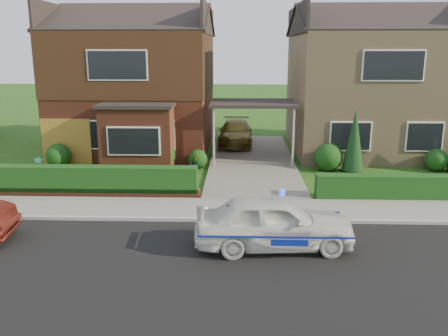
{
  "coord_description": "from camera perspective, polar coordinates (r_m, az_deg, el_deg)",
  "views": [
    {
      "loc": [
        -0.59,
        -10.41,
        5.09
      ],
      "look_at": [
        -1.05,
        3.5,
        1.57
      ],
      "focal_mm": 38.0,
      "sensor_mm": 36.0,
      "label": 1
    }
  ],
  "objects": [
    {
      "name": "sidewalk",
      "position": [
        15.37,
        4.02,
        -4.99
      ],
      "size": [
        60.0,
        2.0,
        0.1
      ],
      "primitive_type": "cube",
      "color": "slate",
      "rests_on": "ground"
    },
    {
      "name": "road",
      "position": [
        11.6,
        4.74,
        -11.88
      ],
      "size": [
        60.0,
        6.0,
        0.02
      ],
      "primitive_type": "cube",
      "color": "black",
      "rests_on": "ground"
    },
    {
      "name": "conifer_a",
      "position": [
        20.54,
        15.38,
        3.05
      ],
      "size": [
        0.9,
        0.9,
        2.6
      ],
      "primitive_type": "cone",
      "color": "black",
      "rests_on": "ground"
    },
    {
      "name": "potted_plant_c",
      "position": [
        18.23,
        -10.86,
        -0.93
      ],
      "size": [
        0.47,
        0.47,
        0.83
      ],
      "primitive_type": "imported",
      "rotation": [
        0.0,
        0.0,
        1.59
      ],
      "color": "gray",
      "rests_on": "ground"
    },
    {
      "name": "house_right",
      "position": [
        25.27,
        16.83,
        10.36
      ],
      "size": [
        7.5,
        8.06,
        7.25
      ],
      "color": "tan",
      "rests_on": "ground"
    },
    {
      "name": "shrub_right_near",
      "position": [
        20.66,
        12.43,
        1.3
      ],
      "size": [
        1.2,
        1.2,
        1.2
      ],
      "primitive_type": "sphere",
      "color": "#143C13",
      "rests_on": "ground"
    },
    {
      "name": "kerb",
      "position": [
        14.38,
        4.17,
        -6.32
      ],
      "size": [
        60.0,
        0.16,
        0.12
      ],
      "primitive_type": "cube",
      "color": "#9E9993",
      "rests_on": "ground"
    },
    {
      "name": "potted_plant_a",
      "position": [
        21.3,
        -21.41,
        0.3
      ],
      "size": [
        0.42,
        0.36,
        0.67
      ],
      "primitive_type": "imported",
      "rotation": [
        0.0,
        0.0,
        0.43
      ],
      "color": "gray",
      "rests_on": "ground"
    },
    {
      "name": "driveway",
      "position": [
        22.0,
        3.39,
        0.95
      ],
      "size": [
        3.8,
        12.0,
        0.12
      ],
      "primitive_type": "cube",
      "color": "#666059",
      "rests_on": "ground"
    },
    {
      "name": "hedge_left",
      "position": [
        17.45,
        -15.58,
        -3.31
      ],
      "size": [
        7.5,
        0.55,
        0.9
      ],
      "primitive_type": "cube",
      "color": "#143C13",
      "rests_on": "ground"
    },
    {
      "name": "ground",
      "position": [
        11.6,
        4.74,
        -11.88
      ],
      "size": [
        120.0,
        120.0,
        0.0
      ],
      "primitive_type": "plane",
      "color": "#144813",
      "rests_on": "ground"
    },
    {
      "name": "carport_link",
      "position": [
        21.51,
        3.5,
        7.67
      ],
      "size": [
        3.8,
        3.0,
        2.77
      ],
      "color": "black",
      "rests_on": "ground"
    },
    {
      "name": "garage_door",
      "position": [
        22.13,
        -18.4,
        2.94
      ],
      "size": [
        2.2,
        0.1,
        2.1
      ],
      "primitive_type": "cube",
      "color": "brown",
      "rests_on": "ground"
    },
    {
      "name": "shrub_right_mid",
      "position": [
        22.09,
        24.18,
        0.88
      ],
      "size": [
        0.96,
        0.96,
        0.96
      ],
      "primitive_type": "sphere",
      "color": "#143C13",
      "rests_on": "ground"
    },
    {
      "name": "hedge_right",
      "position": [
        17.75,
        22.97,
        -3.63
      ],
      "size": [
        7.5,
        0.55,
        0.8
      ],
      "primitive_type": "cube",
      "color": "#143C13",
      "rests_on": "ground"
    },
    {
      "name": "dwarf_wall",
      "position": [
        17.26,
        -15.77,
        -2.88
      ],
      "size": [
        7.7,
        0.25,
        0.36
      ],
      "primitive_type": "cube",
      "color": "brown",
      "rests_on": "ground"
    },
    {
      "name": "police_car",
      "position": [
        12.44,
        6.01,
        -6.53
      ],
      "size": [
        3.79,
        4.23,
        1.57
      ],
      "rotation": [
        0.0,
        0.0,
        1.65
      ],
      "color": "silver",
      "rests_on": "ground"
    },
    {
      "name": "driveway_car",
      "position": [
        25.28,
        1.4,
        4.28
      ],
      "size": [
        1.8,
        4.29,
        1.24
      ],
      "primitive_type": "imported",
      "rotation": [
        0.0,
        0.0,
        -0.01
      ],
      "color": "brown",
      "rests_on": "driveway"
    },
    {
      "name": "potted_plant_b",
      "position": [
        20.05,
        -3.61,
        0.66
      ],
      "size": [
        0.57,
        0.55,
        0.81
      ],
      "primitive_type": "imported",
      "rotation": [
        0.0,
        0.0,
        0.97
      ],
      "color": "gray",
      "rests_on": "ground"
    },
    {
      "name": "shrub_left_far",
      "position": [
        21.9,
        -19.32,
        1.39
      ],
      "size": [
        1.08,
        1.08,
        1.08
      ],
      "primitive_type": "sphere",
      "color": "#143C13",
      "rests_on": "ground"
    },
    {
      "name": "shrub_left_near",
      "position": [
        20.62,
        -3.18,
        1.08
      ],
      "size": [
        0.84,
        0.84,
        0.84
      ],
      "primitive_type": "sphere",
      "color": "#143C13",
      "rests_on": "ground"
    },
    {
      "name": "shrub_left_mid",
      "position": [
        20.48,
        -7.72,
        1.57
      ],
      "size": [
        1.32,
        1.32,
        1.32
      ],
      "primitive_type": "sphere",
      "color": "#143C13",
      "rests_on": "ground"
    },
    {
      "name": "house_left",
      "position": [
        24.89,
        -10.33,
        11.02
      ],
      "size": [
        7.5,
        9.53,
        7.25
      ],
      "color": "brown",
      "rests_on": "ground"
    }
  ]
}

